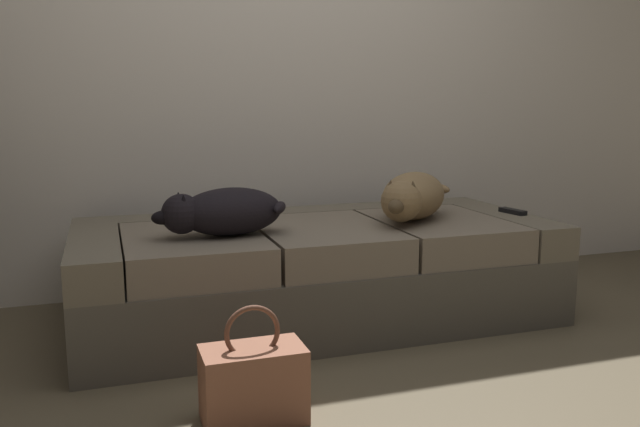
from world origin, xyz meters
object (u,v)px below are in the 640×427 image
at_px(couch, 316,271).
at_px(handbag, 253,383).
at_px(dog_dark, 223,212).
at_px(tv_remote, 513,211).
at_px(dog_tan, 412,196).

relative_size(couch, handbag, 5.60).
bearing_deg(dog_dark, handbag, -93.47).
height_order(couch, dog_dark, dog_dark).
distance_m(tv_remote, handbag, 1.72).
bearing_deg(handbag, tv_remote, 28.25).
bearing_deg(handbag, dog_tan, 40.40).
relative_size(dog_tan, handbag, 1.50).
relative_size(couch, dog_tan, 3.73).
bearing_deg(dog_dark, tv_remote, 3.07).
xyz_separation_m(couch, dog_dark, (-0.45, -0.16, 0.33)).
relative_size(couch, tv_remote, 14.11).
bearing_deg(tv_remote, couch, 165.40).
height_order(tv_remote, handbag, tv_remote).
distance_m(couch, dog_dark, 0.58).
bearing_deg(couch, tv_remote, -4.56).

